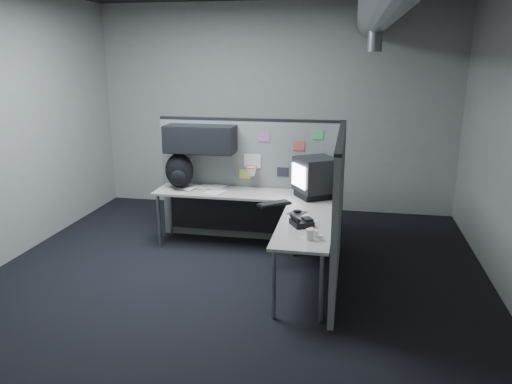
% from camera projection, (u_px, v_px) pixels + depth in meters
% --- Properties ---
extents(room, '(5.62, 5.62, 3.22)m').
position_uv_depth(room, '(287.00, 89.00, 4.92)').
color(room, black).
rests_on(room, ground).
extents(partition_back, '(2.44, 0.42, 1.63)m').
position_uv_depth(partition_back, '(237.00, 167.00, 6.53)').
color(partition_back, slate).
rests_on(partition_back, ground).
extents(partition_right, '(0.07, 2.23, 1.63)m').
position_uv_depth(partition_right, '(338.00, 209.00, 5.37)').
color(partition_right, slate).
rests_on(partition_right, ground).
extents(desk, '(2.31, 2.11, 0.73)m').
position_uv_depth(desk, '(259.00, 209.00, 6.05)').
color(desk, '#A8A097').
rests_on(desk, ground).
extents(monitor, '(0.60, 0.60, 0.49)m').
position_uv_depth(monitor, '(315.00, 177.00, 6.05)').
color(monitor, black).
rests_on(monitor, desk).
extents(keyboard, '(0.39, 0.37, 0.04)m').
position_uv_depth(keyboard, '(274.00, 204.00, 5.79)').
color(keyboard, black).
rests_on(keyboard, desk).
extents(mouse, '(0.23, 0.25, 0.04)m').
position_uv_depth(mouse, '(297.00, 212.00, 5.50)').
color(mouse, black).
rests_on(mouse, desk).
extents(phone, '(0.28, 0.28, 0.10)m').
position_uv_depth(phone, '(301.00, 222.00, 5.09)').
color(phone, black).
rests_on(phone, desk).
extents(bottles, '(0.15, 0.16, 0.08)m').
position_uv_depth(bottles, '(314.00, 234.00, 4.75)').
color(bottles, silver).
rests_on(bottles, desk).
extents(cup, '(0.08, 0.08, 0.11)m').
position_uv_depth(cup, '(310.00, 234.00, 4.70)').
color(cup, beige).
rests_on(cup, desk).
extents(papers, '(0.79, 0.67, 0.02)m').
position_uv_depth(papers, '(200.00, 187.00, 6.58)').
color(papers, white).
rests_on(papers, desk).
extents(backpack, '(0.41, 0.38, 0.46)m').
position_uv_depth(backpack, '(179.00, 171.00, 6.48)').
color(backpack, black).
rests_on(backpack, desk).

